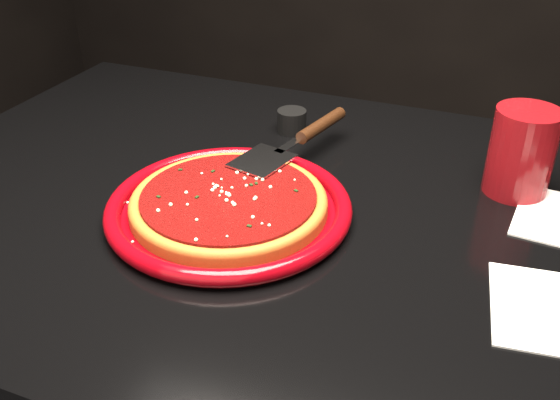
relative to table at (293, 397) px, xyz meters
The scene contains 11 objects.
table is the anchor object (origin of this frame).
plate 0.40m from the table, 143.24° to the right, with size 0.32×0.32×0.02m, color #700309.
pizza_crust 0.40m from the table, 143.24° to the right, with size 0.26×0.26×0.01m, color brown.
pizza_crust_rim 0.41m from the table, 143.24° to the right, with size 0.26×0.26×0.02m, color brown.
pizza_sauce 0.41m from the table, 143.24° to the right, with size 0.23×0.23×0.01m, color maroon.
parmesan_dusting 0.42m from the table, 143.24° to the right, with size 0.22×0.22×0.01m, color beige, non-canonical shape.
basil_flecks 0.42m from the table, 143.24° to the right, with size 0.20×0.20×0.00m, color black, non-canonical shape.
pizza_server 0.43m from the table, 111.79° to the left, with size 0.08×0.28×0.02m, color silver, non-canonical shape.
cup 0.53m from the table, 29.45° to the left, with size 0.09×0.09×0.12m, color maroon.
napkin_a 0.51m from the table, 16.36° to the right, with size 0.14×0.14×0.00m, color silver.
ramekin 0.46m from the table, 112.63° to the left, with size 0.05×0.05×0.04m, color black.
Camera 1 is at (0.25, -0.67, 1.19)m, focal length 40.00 mm.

